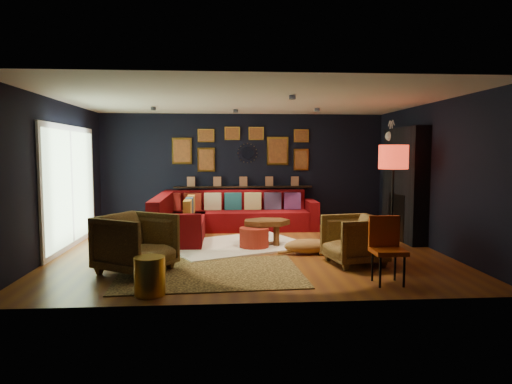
{
  "coord_description": "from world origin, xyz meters",
  "views": [
    {
      "loc": [
        -0.47,
        -7.82,
        1.72
      ],
      "look_at": [
        0.12,
        0.3,
        1.01
      ],
      "focal_mm": 32.0,
      "sensor_mm": 36.0,
      "label": 1
    }
  ],
  "objects": [
    {
      "name": "room_walls",
      "position": [
        0.0,
        0.0,
        1.59
      ],
      "size": [
        6.5,
        6.5,
        6.5
      ],
      "color": "black",
      "rests_on": "ground"
    },
    {
      "name": "leopard_rug",
      "position": [
        -0.66,
        -1.42,
        0.01
      ],
      "size": [
        2.68,
        1.98,
        0.01
      ],
      "primitive_type": "cube",
      "rotation": [
        0.0,
        0.0,
        0.05
      ],
      "color": "tan",
      "rests_on": "ground"
    },
    {
      "name": "ledge",
      "position": [
        0.0,
        2.68,
        0.92
      ],
      "size": [
        3.2,
        0.12,
        0.04
      ],
      "primitive_type": "cube",
      "color": "black",
      "rests_on": "room_walls"
    },
    {
      "name": "dog",
      "position": [
        0.96,
        -0.31,
        0.19
      ],
      "size": [
        1.1,
        0.56,
        0.35
      ],
      "primitive_type": null,
      "rotation": [
        0.0,
        0.0,
        0.02
      ],
      "color": "#A4723D",
      "rests_on": "leopard_rug"
    },
    {
      "name": "shag_rug",
      "position": [
        -0.23,
        0.48,
        0.02
      ],
      "size": [
        2.94,
        2.62,
        0.03
      ],
      "primitive_type": "cube",
      "rotation": [
        0.0,
        0.0,
        0.43
      ],
      "color": "white",
      "rests_on": "ground"
    },
    {
      "name": "coffee_table",
      "position": [
        0.32,
        0.45,
        0.39
      ],
      "size": [
        1.0,
        0.82,
        0.45
      ],
      "rotation": [
        0.0,
        0.0,
        0.18
      ],
      "color": "#563419",
      "rests_on": "shag_rug"
    },
    {
      "name": "orange_chair",
      "position": [
        1.68,
        -2.04,
        0.52
      ],
      "size": [
        0.42,
        0.42,
        0.88
      ],
      "rotation": [
        0.0,
        0.0,
        -0.01
      ],
      "color": "black",
      "rests_on": "ground"
    },
    {
      "name": "gold_stool",
      "position": [
        -1.36,
        -2.35,
        0.23
      ],
      "size": [
        0.37,
        0.37,
        0.46
      ],
      "primitive_type": "cylinder",
      "color": "gold",
      "rests_on": "ground"
    },
    {
      "name": "floor",
      "position": [
        0.0,
        0.0,
        0.0
      ],
      "size": [
        6.5,
        6.5,
        0.0
      ],
      "primitive_type": "plane",
      "color": "brown",
      "rests_on": "ground"
    },
    {
      "name": "armchair_left",
      "position": [
        -1.72,
        -1.27,
        0.46
      ],
      "size": [
        1.19,
        1.21,
        0.93
      ],
      "primitive_type": "imported",
      "rotation": [
        0.0,
        0.0,
        1.03
      ],
      "color": "#A87C3A",
      "rests_on": "ground"
    },
    {
      "name": "deer_head",
      "position": [
        3.14,
        1.4,
        2.05
      ],
      "size": [
        0.5,
        0.28,
        0.45
      ],
      "color": "white",
      "rests_on": "fireplace"
    },
    {
      "name": "fireplace",
      "position": [
        3.09,
        0.9,
        1.02
      ],
      "size": [
        0.31,
        1.6,
        2.2
      ],
      "color": "black",
      "rests_on": "ground"
    },
    {
      "name": "pouf",
      "position": [
        0.08,
        0.2,
        0.21
      ],
      "size": [
        0.53,
        0.53,
        0.34
      ],
      "primitive_type": "cylinder",
      "color": "maroon",
      "rests_on": "shag_rug"
    },
    {
      "name": "armchair_right",
      "position": [
        1.55,
        -1.01,
        0.41
      ],
      "size": [
        0.89,
        0.93,
        0.83
      ],
      "primitive_type": "imported",
      "rotation": [
        0.0,
        0.0,
        -1.38
      ],
      "color": "#A87C3A",
      "rests_on": "ground"
    },
    {
      "name": "sunburst_mirror",
      "position": [
        0.1,
        2.72,
        1.7
      ],
      "size": [
        0.47,
        0.16,
        0.47
      ],
      "color": "silver",
      "rests_on": "room_walls"
    },
    {
      "name": "gallery_wall",
      "position": [
        -0.01,
        2.72,
        1.81
      ],
      "size": [
        3.15,
        0.04,
        1.02
      ],
      "color": "gold",
      "rests_on": "room_walls"
    },
    {
      "name": "floor_lamp",
      "position": [
        2.5,
        -0.05,
        1.57
      ],
      "size": [
        0.51,
        0.51,
        1.85
      ],
      "color": "black",
      "rests_on": "ground"
    },
    {
      "name": "sectional",
      "position": [
        -0.61,
        1.81,
        0.32
      ],
      "size": [
        3.41,
        2.69,
        0.86
      ],
      "color": "#68070B",
      "rests_on": "ground"
    },
    {
      "name": "ceiling_spots",
      "position": [
        -0.0,
        0.8,
        2.56
      ],
      "size": [
        3.3,
        2.5,
        0.06
      ],
      "color": "black",
      "rests_on": "room_walls"
    },
    {
      "name": "sliding_door",
      "position": [
        -3.22,
        0.6,
        1.1
      ],
      "size": [
        0.06,
        2.8,
        2.2
      ],
      "color": "white",
      "rests_on": "ground"
    }
  ]
}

